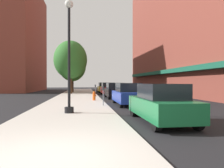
% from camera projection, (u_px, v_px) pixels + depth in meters
% --- Properties ---
extents(ground_plane, '(90.00, 90.00, 0.00)m').
position_uv_depth(ground_plane, '(113.00, 98.00, 22.68)').
color(ground_plane, black).
extents(sidewalk_slab, '(4.80, 50.00, 0.12)m').
position_uv_depth(sidewalk_slab, '(77.00, 97.00, 23.12)').
color(sidewalk_slab, '#B7B2A8').
rests_on(sidewalk_slab, ground).
extents(building_right_brick, '(6.80, 40.00, 20.60)m').
position_uv_depth(building_right_brick, '(188.00, 20.00, 28.06)').
color(building_right_brick, brown).
rests_on(building_right_brick, ground).
extents(building_far_background, '(6.80, 18.00, 19.87)m').
position_uv_depth(building_far_background, '(22.00, 40.00, 39.34)').
color(building_far_background, brown).
rests_on(building_far_background, ground).
extents(lamppost, '(0.48, 0.48, 5.90)m').
position_uv_depth(lamppost, '(69.00, 54.00, 10.67)').
color(lamppost, black).
rests_on(lamppost, sidewalk_slab).
extents(fire_hydrant, '(0.33, 0.26, 0.79)m').
position_uv_depth(fire_hydrant, '(94.00, 96.00, 18.07)').
color(fire_hydrant, '#E05614').
rests_on(fire_hydrant, sidewalk_slab).
extents(parking_meter_near, '(0.14, 0.09, 1.31)m').
position_uv_depth(parking_meter_near, '(103.00, 93.00, 14.01)').
color(parking_meter_near, slate).
rests_on(parking_meter_near, sidewalk_slab).
extents(parking_meter_far, '(0.14, 0.09, 1.31)m').
position_uv_depth(parking_meter_far, '(95.00, 89.00, 23.49)').
color(parking_meter_far, slate).
rests_on(parking_meter_far, sidewalk_slab).
extents(tree_near, '(4.40, 4.40, 6.79)m').
position_uv_depth(tree_near, '(72.00, 66.00, 33.17)').
color(tree_near, '#422D1E').
rests_on(tree_near, sidewalk_slab).
extents(tree_mid, '(4.59, 4.59, 7.36)m').
position_uv_depth(tree_mid, '(71.00, 60.00, 28.39)').
color(tree_mid, '#422D1E').
rests_on(tree_mid, sidewalk_slab).
extents(car_green, '(1.80, 4.30, 1.66)m').
position_uv_depth(car_green, '(161.00, 104.00, 8.77)').
color(car_green, black).
rests_on(car_green, ground).
extents(car_blue, '(1.80, 4.30, 1.66)m').
position_uv_depth(car_blue, '(128.00, 94.00, 15.36)').
color(car_blue, black).
rests_on(car_blue, ground).
extents(car_black, '(1.80, 4.30, 1.66)m').
position_uv_depth(car_black, '(115.00, 91.00, 21.91)').
color(car_black, black).
rests_on(car_black, ground).
extents(car_red, '(1.80, 4.30, 1.66)m').
position_uv_depth(car_red, '(108.00, 89.00, 27.98)').
color(car_red, black).
rests_on(car_red, ground).
extents(car_yellow, '(1.80, 4.30, 1.66)m').
position_uv_depth(car_yellow, '(104.00, 88.00, 33.96)').
color(car_yellow, black).
rests_on(car_yellow, ground).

